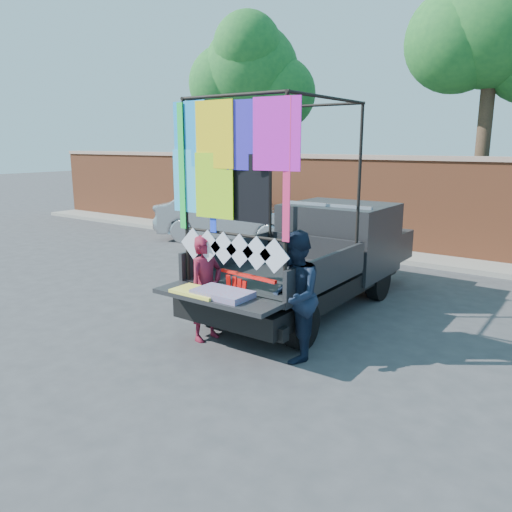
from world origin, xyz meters
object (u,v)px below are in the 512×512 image
Objects in this scene: woman at (206,288)px; man at (294,296)px; sedan at (234,216)px; pickup_truck at (324,254)px.

man is (1.43, 0.16, 0.10)m from woman.
sedan is 2.92× the size of woman.
woman is at bearing -100.63° from pickup_truck.
sedan is (-4.97, 3.60, -0.13)m from pickup_truck.
pickup_truck reaches higher than woman.
sedan is 2.60× the size of man.
woman is at bearing -113.80° from man.
woman is (4.46, -6.36, 0.03)m from sedan.
woman reaches higher than sedan.
sedan is at bearing -166.60° from man.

